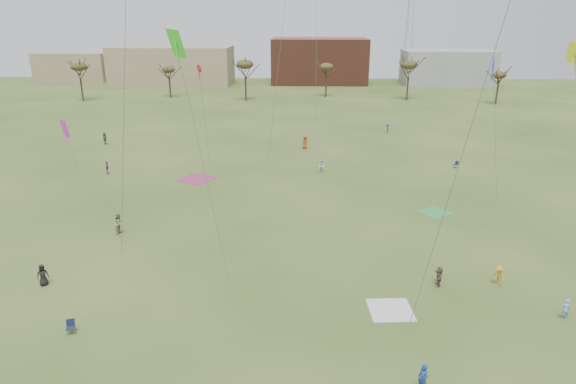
{
  "coord_description": "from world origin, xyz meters",
  "views": [
    {
      "loc": [
        1.24,
        -24.06,
        18.34
      ],
      "look_at": [
        0.0,
        12.0,
        5.5
      ],
      "focal_mm": 31.34,
      "sensor_mm": 36.0,
      "label": 1
    }
  ],
  "objects_px": {
    "camp_chair_left": "(71,330)",
    "camp_chair_right": "(456,166)",
    "flyer_near_right": "(423,379)",
    "radio_tower": "(410,10)"
  },
  "relations": [
    {
      "from": "camp_chair_left",
      "to": "radio_tower",
      "type": "relative_size",
      "value": 0.02
    },
    {
      "from": "flyer_near_right",
      "to": "camp_chair_left",
      "type": "xyz_separation_m",
      "value": [
        -20.2,
        4.35,
        -0.59
      ]
    },
    {
      "from": "flyer_near_right",
      "to": "radio_tower",
      "type": "relative_size",
      "value": 0.04
    },
    {
      "from": "flyer_near_right",
      "to": "camp_chair_left",
      "type": "distance_m",
      "value": 20.67
    },
    {
      "from": "camp_chair_right",
      "to": "radio_tower",
      "type": "height_order",
      "value": "radio_tower"
    },
    {
      "from": "camp_chair_right",
      "to": "radio_tower",
      "type": "xyz_separation_m",
      "value": [
        9.74,
        87.72,
        18.95
      ]
    },
    {
      "from": "flyer_near_right",
      "to": "camp_chair_right",
      "type": "height_order",
      "value": "flyer_near_right"
    },
    {
      "from": "camp_chair_left",
      "to": "camp_chair_right",
      "type": "xyz_separation_m",
      "value": [
        33.08,
        35.93,
        0.0
      ]
    },
    {
      "from": "flyer_near_right",
      "to": "camp_chair_right",
      "type": "relative_size",
      "value": 1.95
    },
    {
      "from": "camp_chair_right",
      "to": "camp_chair_left",
      "type": "bearing_deg",
      "value": -78.04
    }
  ]
}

